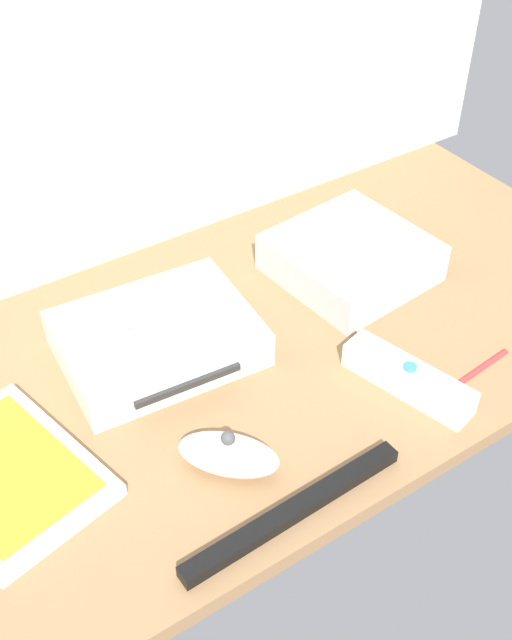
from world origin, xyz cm
name	(u,v)px	position (x,y,z in cm)	size (l,w,h in cm)	color
ground_plane	(256,353)	(0.00, 0.00, -1.00)	(100.00, 48.00, 2.00)	#936D47
game_console	(157,338)	(-9.73, 5.16, 2.20)	(22.27, 17.83, 4.40)	white
mini_computer	(351,257)	(17.34, 4.76, 2.64)	(18.52, 18.52, 5.30)	silver
game_case	(7,475)	(-30.04, -2.56, 0.76)	(17.46, 21.54, 1.56)	white
remote_wand	(408,378)	(9.85, -14.40, 1.51)	(7.28, 15.23, 3.40)	white
remote_nunchuk	(229,455)	(-11.69, -12.96, 2.04)	(10.01, 10.34, 5.10)	white
remote_classic_pad	(157,323)	(-10.03, 4.12, 5.41)	(14.87, 8.88, 2.40)	white
sensor_bar	(294,510)	(-9.58, -20.82, 0.70)	(24.00, 1.80, 1.40)	black
stylus_pen	(481,367)	(18.61, -16.69, 0.35)	(0.70, 0.70, 9.00)	red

